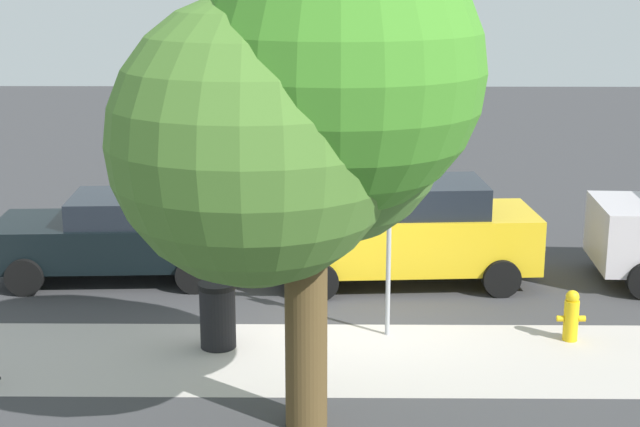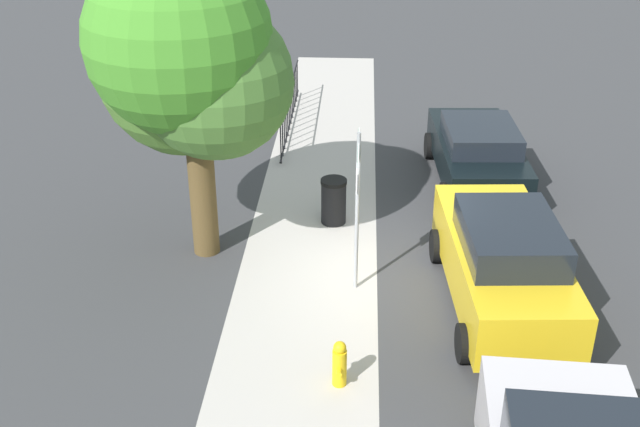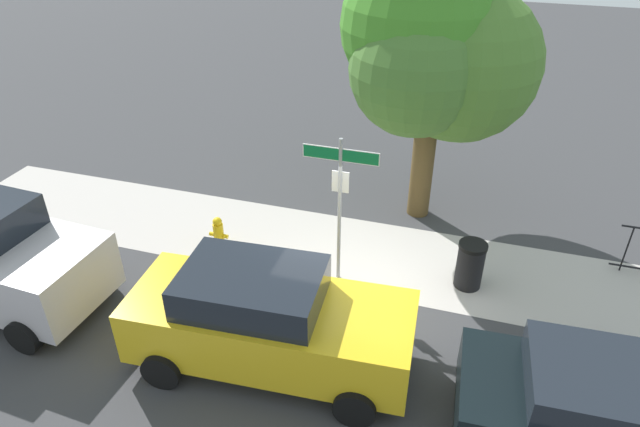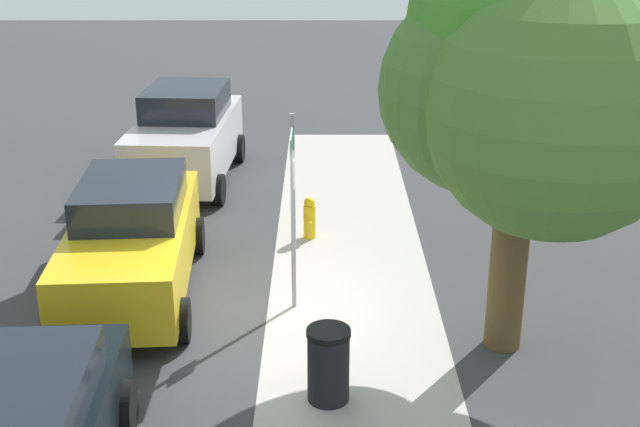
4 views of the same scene
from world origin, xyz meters
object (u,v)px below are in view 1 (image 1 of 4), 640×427
at_px(street_sign, 390,199).
at_px(car_yellow, 407,231).
at_px(fire_hydrant, 571,316).
at_px(shade_tree, 304,113).
at_px(car_black, 120,235).
at_px(trash_bin, 218,315).

xyz_separation_m(street_sign, car_yellow, (-0.48, -2.51, -1.19)).
bearing_deg(fire_hydrant, shade_tree, 35.81).
xyz_separation_m(street_sign, car_black, (4.58, -2.69, -1.32)).
distance_m(car_black, trash_bin, 3.82).
bearing_deg(shade_tree, car_black, -58.93).
relative_size(fire_hydrant, trash_bin, 0.80).
bearing_deg(fire_hydrant, street_sign, -4.20).
height_order(street_sign, trash_bin, street_sign).
distance_m(car_black, fire_hydrant, 7.84).
bearing_deg(car_black, trash_bin, 120.35).
bearing_deg(trash_bin, fire_hydrant, -176.70).
distance_m(street_sign, trash_bin, 3.01).
distance_m(shade_tree, car_black, 7.29).
distance_m(street_sign, fire_hydrant, 3.21).
height_order(shade_tree, fire_hydrant, shade_tree).
bearing_deg(fire_hydrant, car_yellow, -50.59).
bearing_deg(car_yellow, trash_bin, 41.56).
height_order(car_black, trash_bin, car_black).
relative_size(shade_tree, trash_bin, 6.04).
height_order(car_yellow, fire_hydrant, car_yellow).
height_order(street_sign, shade_tree, shade_tree).
relative_size(shade_tree, car_black, 1.38).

